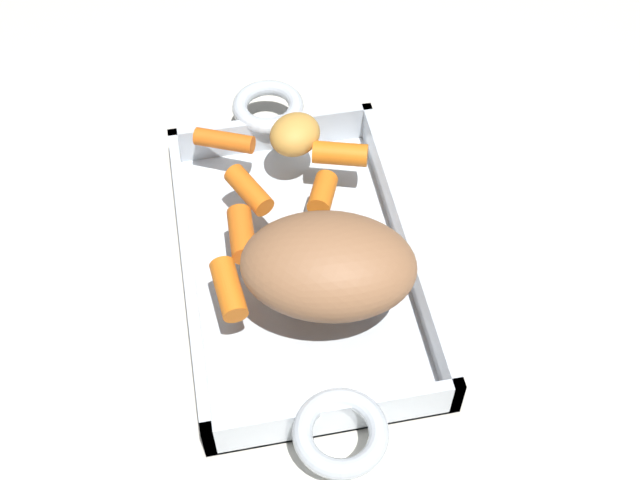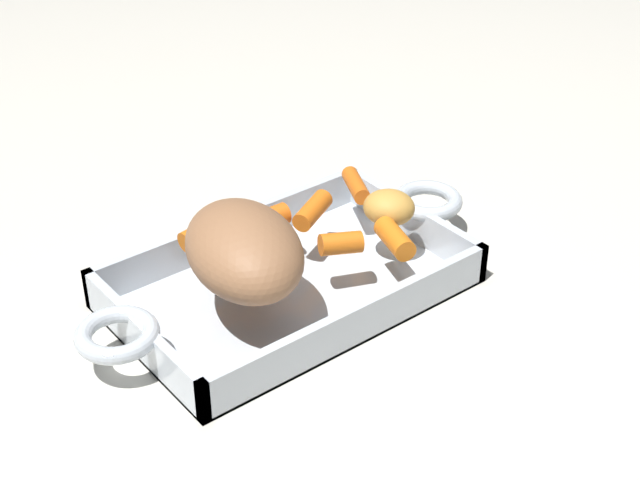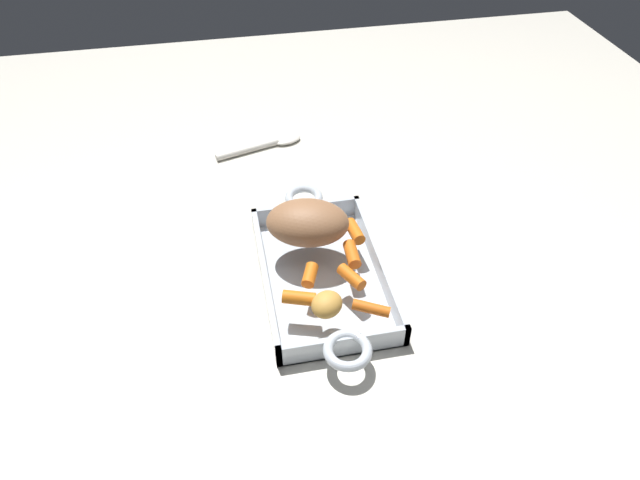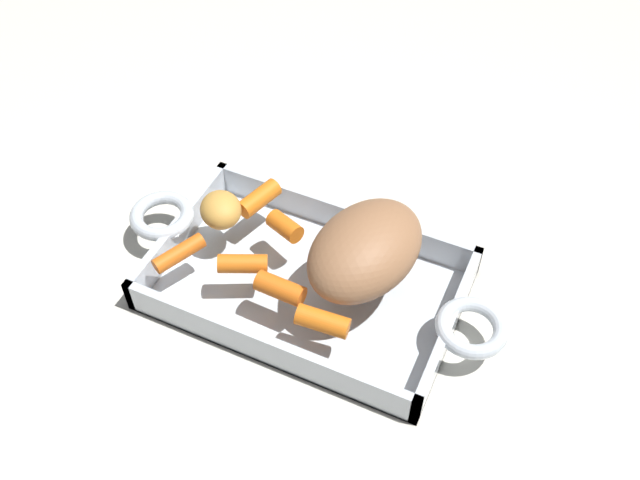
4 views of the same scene
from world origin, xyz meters
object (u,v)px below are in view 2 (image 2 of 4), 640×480
object	(u,v)px
baby_carrot_southwest	(356,185)
baby_carrot_northeast	(313,210)
baby_carrot_long	(395,239)
baby_carrot_center_right	(206,232)
potato_whole	(389,208)
baby_carrot_short	(341,243)
pork_roast	(244,250)
baby_carrot_southeast	(264,221)
roasting_dish	(289,280)

from	to	relation	value
baby_carrot_southwest	baby_carrot_northeast	bearing A→B (deg)	-168.04
baby_carrot_long	baby_carrot_center_right	bearing A→B (deg)	137.82
baby_carrot_long	potato_whole	size ratio (longest dim) A/B	0.99
baby_carrot_long	baby_carrot_short	bearing A→B (deg)	150.49
pork_roast	baby_carrot_southeast	distance (m)	0.10
baby_carrot_southeast	baby_carrot_center_right	world-z (taller)	same
baby_carrot_southeast	baby_carrot_long	bearing A→B (deg)	-52.74
roasting_dish	baby_carrot_short	distance (m)	0.07
baby_carrot_short	potato_whole	size ratio (longest dim) A/B	0.78
baby_carrot_short	baby_carrot_southwest	bearing A→B (deg)	42.88
roasting_dish	potato_whole	size ratio (longest dim) A/B	8.51
baby_carrot_long	baby_carrot_northeast	bearing A→B (deg)	107.51
roasting_dish	pork_roast	bearing A→B (deg)	-166.16
baby_carrot_short	potato_whole	xyz separation A→B (m)	(0.08, 0.01, 0.01)
baby_carrot_southeast	potato_whole	distance (m)	0.13
baby_carrot_long	baby_carrot_northeast	size ratio (longest dim) A/B	0.99
baby_carrot_long	baby_carrot_southwest	bearing A→B (deg)	69.05
baby_carrot_center_right	baby_carrot_northeast	bearing A→B (deg)	-16.47
pork_roast	baby_carrot_long	size ratio (longest dim) A/B	2.78
pork_roast	baby_carrot_southwest	size ratio (longest dim) A/B	2.47
baby_carrot_center_right	baby_carrot_southwest	bearing A→B (deg)	-5.47
roasting_dish	baby_carrot_short	size ratio (longest dim) A/B	10.92
pork_roast	baby_carrot_southwest	world-z (taller)	pork_roast
roasting_dish	baby_carrot_northeast	bearing A→B (deg)	32.20
baby_carrot_southeast	potato_whole	world-z (taller)	potato_whole
pork_roast	baby_carrot_northeast	world-z (taller)	pork_roast
baby_carrot_center_right	roasting_dish	bearing A→B (deg)	-53.58
baby_carrot_southwest	baby_carrot_short	size ratio (longest dim) A/B	1.44
pork_roast	roasting_dish	bearing A→B (deg)	13.84
baby_carrot_southeast	baby_carrot_short	xyz separation A→B (m)	(0.04, -0.08, -0.00)
roasting_dish	baby_carrot_center_right	bearing A→B (deg)	126.42
baby_carrot_southwest	baby_carrot_northeast	distance (m)	0.07
roasting_dish	baby_carrot_short	xyz separation A→B (m)	(0.04, -0.03, 0.04)
baby_carrot_northeast	baby_carrot_center_right	xyz separation A→B (m)	(-0.11, 0.03, 0.00)
baby_carrot_northeast	potato_whole	distance (m)	0.08
baby_carrot_long	baby_carrot_short	size ratio (longest dim) A/B	1.28
roasting_dish	baby_carrot_northeast	world-z (taller)	baby_carrot_northeast
roasting_dish	baby_carrot_southwest	bearing A→B (deg)	21.82
pork_roast	potato_whole	distance (m)	0.18
baby_carrot_center_right	baby_carrot_short	bearing A→B (deg)	-47.17
baby_carrot_northeast	baby_carrot_southeast	bearing A→B (deg)	165.33
roasting_dish	baby_carrot_southwest	distance (m)	0.15
baby_carrot_center_right	baby_carrot_southeast	bearing A→B (deg)	-18.06
potato_whole	roasting_dish	bearing A→B (deg)	171.62
potato_whole	baby_carrot_center_right	bearing A→B (deg)	152.66
potato_whole	baby_carrot_short	bearing A→B (deg)	-169.95
baby_carrot_northeast	potato_whole	world-z (taller)	potato_whole
baby_carrot_short	roasting_dish	bearing A→B (deg)	143.65
pork_roast	baby_carrot_southwest	distance (m)	0.21
baby_carrot_long	baby_carrot_southeast	bearing A→B (deg)	127.26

